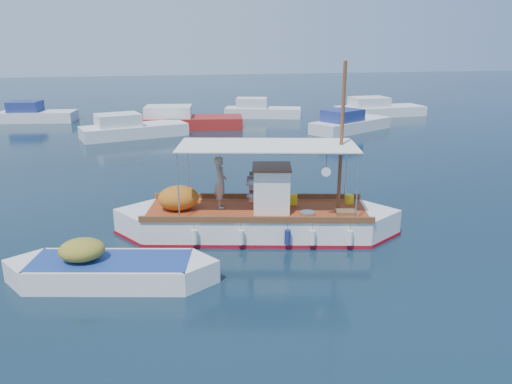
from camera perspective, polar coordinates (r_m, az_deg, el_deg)
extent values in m
plane|color=black|center=(16.51, 2.93, -5.06)|extent=(160.00, 160.00, 0.00)
cube|color=white|center=(16.55, 0.10, -3.75)|extent=(7.47, 3.90, 1.04)
cube|color=white|center=(16.96, -12.04, -3.62)|extent=(2.32, 2.32, 1.04)
cube|color=white|center=(16.89, 12.29, -3.72)|extent=(2.32, 2.32, 1.04)
cube|color=maroon|center=(16.66, 0.10, -4.76)|extent=(7.58, 4.00, 0.17)
cube|color=#9C3A18|center=(16.38, 0.10, -2.10)|extent=(7.43, 3.72, 0.06)
cube|color=brown|center=(17.48, 0.14, -0.47)|extent=(7.05, 1.71, 0.19)
cube|color=brown|center=(15.21, 0.05, -3.17)|extent=(7.05, 1.71, 0.19)
cube|color=white|center=(16.15, 1.79, 0.34)|extent=(1.39, 1.46, 1.42)
cube|color=brown|center=(15.96, 1.81, 2.89)|extent=(1.50, 1.57, 0.06)
cylinder|color=slate|center=(15.78, -0.43, 1.02)|extent=(0.31, 0.51, 0.47)
cylinder|color=slate|center=(16.37, -0.38, 1.61)|extent=(0.31, 0.51, 0.47)
cylinder|color=slate|center=(16.22, -0.40, -0.45)|extent=(0.31, 0.51, 0.47)
cylinder|color=brown|center=(15.95, 9.75, 6.03)|extent=(0.14, 0.14, 4.75)
cylinder|color=brown|center=(15.93, 6.97, 4.74)|extent=(1.68, 0.46, 0.08)
cylinder|color=silver|center=(17.25, -7.78, 2.50)|extent=(0.05, 0.05, 2.14)
cylinder|color=silver|center=(15.26, -8.88, 0.53)|extent=(0.05, 0.05, 2.14)
cylinder|color=silver|center=(17.30, 10.26, 2.43)|extent=(0.05, 0.05, 2.14)
cylinder|color=silver|center=(15.32, 11.50, 0.46)|extent=(0.05, 0.05, 2.14)
cube|color=white|center=(15.80, 1.31, 5.36)|extent=(5.97, 3.47, 0.04)
ellipsoid|color=#BA681B|center=(16.47, -8.85, -0.67)|extent=(1.55, 1.40, 0.80)
cube|color=yellow|center=(16.84, 4.32, -0.86)|extent=(0.27, 0.22, 0.38)
cylinder|color=yellow|center=(17.21, 10.61, -0.82)|extent=(0.34, 0.34, 0.32)
cube|color=brown|center=(16.22, 10.21, -2.29)|extent=(0.70, 0.55, 0.11)
cylinder|color=#B2B2B2|center=(15.92, 5.90, -2.47)|extent=(0.57, 0.57, 0.11)
cylinder|color=white|center=(15.09, 8.02, 2.27)|extent=(0.28, 0.09, 0.28)
cylinder|color=white|center=(15.41, -7.05, -5.11)|extent=(0.23, 0.23, 0.46)
cylinder|color=navy|center=(15.29, 3.62, -5.19)|extent=(0.23, 0.23, 0.46)
cylinder|color=white|center=(15.51, 10.67, -5.14)|extent=(0.23, 0.23, 0.46)
imported|color=#9E9583|center=(16.39, -4.10, 1.14)|extent=(0.49, 0.67, 1.73)
cube|color=white|center=(13.96, -16.17, -9.02)|extent=(4.41, 2.48, 0.81)
cube|color=white|center=(14.68, -24.06, -8.57)|extent=(1.58, 1.58, 0.81)
cube|color=white|center=(13.53, -7.59, -9.32)|extent=(1.58, 1.58, 0.81)
cube|color=navy|center=(13.80, -16.30, -7.57)|extent=(4.37, 2.31, 0.05)
ellipsoid|color=olive|center=(13.90, -19.28, -6.26)|extent=(1.37, 1.21, 0.60)
cube|color=silver|center=(34.41, -13.72, 6.64)|extent=(7.21, 4.19, 1.00)
cube|color=silver|center=(34.03, -15.50, 7.94)|extent=(3.18, 2.71, 0.80)
cube|color=maroon|center=(37.40, -8.00, 7.75)|extent=(8.58, 3.99, 1.00)
cube|color=silver|center=(37.38, -9.97, 9.06)|extent=(3.62, 2.84, 0.80)
cube|color=silver|center=(36.26, 10.78, 7.33)|extent=(6.79, 5.16, 1.00)
cube|color=navy|center=(35.36, 9.88, 8.62)|extent=(3.21, 2.92, 0.80)
cube|color=silver|center=(44.34, 14.00, 8.85)|extent=(7.57, 3.05, 1.00)
cube|color=silver|center=(43.70, 12.79, 10.01)|extent=(3.10, 2.39, 0.80)
cube|color=silver|center=(43.50, -23.67, 7.79)|extent=(6.06, 3.14, 1.00)
cube|color=navy|center=(43.70, -24.89, 8.87)|extent=(2.58, 2.28, 0.80)
cube|color=silver|center=(42.11, 0.79, 8.94)|extent=(6.55, 3.68, 1.00)
cube|color=silver|center=(42.06, -0.49, 10.16)|extent=(2.87, 2.34, 0.80)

